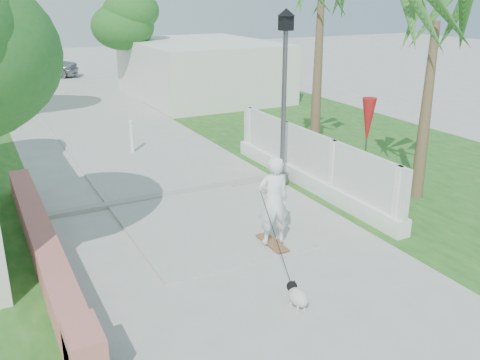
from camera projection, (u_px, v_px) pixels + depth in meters
ground at (307, 321)px, 8.26m from camera, size 90.00×90.00×0.00m
path_strip at (67, 99)px, 25.02m from camera, size 3.20×36.00×0.06m
curb at (171, 194)px, 13.28m from camera, size 6.50×0.25×0.10m
grass_right at (347, 143)px, 17.98m from camera, size 8.00×20.00×0.01m
pink_wall at (46, 254)px, 9.72m from camera, size 0.45×8.20×0.80m
lattice_fence at (309, 167)px, 13.74m from camera, size 0.35×7.00×1.50m
building_right at (201, 69)px, 25.50m from camera, size 6.00×8.00×2.60m
street_lamp at (284, 93)px, 13.31m from camera, size 0.44×0.44×4.44m
bollard at (132, 136)px, 16.54m from camera, size 0.14×0.14×1.09m
patio_umbrella at (368, 122)px, 13.54m from camera, size 0.36×0.36×2.30m
tree_path_right at (129, 21)px, 25.23m from camera, size 3.00×3.00×4.79m
palm_far at (321, 4)px, 14.19m from camera, size 1.80×1.80×5.30m
palm_near at (435, 32)px, 11.95m from camera, size 1.80×1.80×4.70m
skateboarder at (274, 222)px, 9.75m from camera, size 1.09×2.34×1.88m
dog at (297, 295)px, 8.55m from camera, size 0.28×0.59×0.40m
parked_car at (37, 64)px, 31.11m from camera, size 4.95×3.55×1.57m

